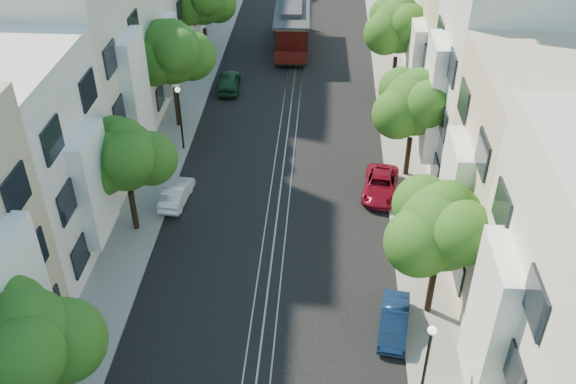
% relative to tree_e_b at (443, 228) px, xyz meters
% --- Properties ---
extents(ground, '(200.00, 200.00, 0.00)m').
position_rel_tree_e_b_xyz_m(ground, '(-7.26, 19.02, -4.73)').
color(ground, black).
rests_on(ground, ground).
extents(sidewalk_east, '(2.50, 80.00, 0.12)m').
position_rel_tree_e_b_xyz_m(sidewalk_east, '(-0.01, 19.02, -4.67)').
color(sidewalk_east, gray).
rests_on(sidewalk_east, ground).
extents(sidewalk_west, '(2.50, 80.00, 0.12)m').
position_rel_tree_e_b_xyz_m(sidewalk_west, '(-14.51, 19.02, -4.67)').
color(sidewalk_west, gray).
rests_on(sidewalk_west, ground).
extents(rail_left, '(0.06, 80.00, 0.02)m').
position_rel_tree_e_b_xyz_m(rail_left, '(-7.81, 19.02, -4.72)').
color(rail_left, gray).
rests_on(rail_left, ground).
extents(rail_slot, '(0.06, 80.00, 0.02)m').
position_rel_tree_e_b_xyz_m(rail_slot, '(-7.26, 19.02, -4.72)').
color(rail_slot, gray).
rests_on(rail_slot, ground).
extents(rail_right, '(0.06, 80.00, 0.02)m').
position_rel_tree_e_b_xyz_m(rail_right, '(-6.71, 19.02, -4.72)').
color(rail_right, gray).
rests_on(rail_right, ground).
extents(lane_line, '(0.08, 80.00, 0.01)m').
position_rel_tree_e_b_xyz_m(lane_line, '(-7.26, 19.02, -4.73)').
color(lane_line, tan).
rests_on(lane_line, ground).
extents(townhouses_east, '(7.75, 72.00, 12.00)m').
position_rel_tree_e_b_xyz_m(townhouses_east, '(4.61, 18.94, 0.45)').
color(townhouses_east, beige).
rests_on(townhouses_east, ground).
extents(townhouses_west, '(7.75, 72.00, 11.76)m').
position_rel_tree_e_b_xyz_m(townhouses_west, '(-19.13, 18.94, 0.35)').
color(townhouses_west, silver).
rests_on(townhouses_west, ground).
extents(tree_e_b, '(4.93, 4.08, 6.68)m').
position_rel_tree_e_b_xyz_m(tree_e_b, '(0.00, 0.00, 0.00)').
color(tree_e_b, black).
rests_on(tree_e_b, ground).
extents(tree_e_c, '(4.84, 3.99, 6.52)m').
position_rel_tree_e_b_xyz_m(tree_e_c, '(-0.00, 11.00, -0.13)').
color(tree_e_c, black).
rests_on(tree_e_c, ground).
extents(tree_e_d, '(5.01, 4.16, 6.85)m').
position_rel_tree_e_b_xyz_m(tree_e_d, '(0.00, 22.00, 0.13)').
color(tree_e_d, black).
rests_on(tree_e_d, ground).
extents(tree_w_a, '(4.93, 4.08, 6.68)m').
position_rel_tree_e_b_xyz_m(tree_w_a, '(-14.40, -7.00, 0.00)').
color(tree_w_a, black).
rests_on(tree_w_a, ground).
extents(tree_w_b, '(4.72, 3.87, 6.27)m').
position_rel_tree_e_b_xyz_m(tree_w_b, '(-14.40, 5.00, -0.34)').
color(tree_w_b, black).
rests_on(tree_w_b, ground).
extents(tree_w_c, '(5.13, 4.28, 7.09)m').
position_rel_tree_e_b_xyz_m(tree_w_c, '(-14.40, 16.00, 0.34)').
color(tree_w_c, black).
rests_on(tree_w_c, ground).
extents(tree_w_d, '(4.84, 3.99, 6.52)m').
position_rel_tree_e_b_xyz_m(tree_w_d, '(-14.40, 27.00, -0.13)').
color(tree_w_d, black).
rests_on(tree_w_d, ground).
extents(lamp_east, '(0.32, 0.32, 4.16)m').
position_rel_tree_e_b_xyz_m(lamp_east, '(-0.96, -4.98, -1.89)').
color(lamp_east, black).
rests_on(lamp_east, ground).
extents(lamp_west, '(0.32, 0.32, 4.16)m').
position_rel_tree_e_b_xyz_m(lamp_west, '(-13.56, 13.02, -1.89)').
color(lamp_west, black).
rests_on(lamp_west, ground).
extents(cable_car, '(3.04, 8.92, 3.39)m').
position_rel_tree_e_b_xyz_m(cable_car, '(-7.76, 29.72, -2.72)').
color(cable_car, black).
rests_on(cable_car, ground).
extents(parked_car_e_mid, '(1.60, 3.48, 1.11)m').
position_rel_tree_e_b_xyz_m(parked_car_e_mid, '(-1.66, -1.17, -4.18)').
color(parked_car_e_mid, '#0D2041').
rests_on(parked_car_e_mid, ground).
extents(parked_car_e_far, '(2.38, 4.21, 1.11)m').
position_rel_tree_e_b_xyz_m(parked_car_e_far, '(-1.66, 9.07, -4.18)').
color(parked_car_e_far, maroon).
rests_on(parked_car_e_far, ground).
extents(parked_car_w_mid, '(1.48, 3.40, 1.09)m').
position_rel_tree_e_b_xyz_m(parked_car_w_mid, '(-12.86, 7.59, -4.19)').
color(parked_car_w_mid, white).
rests_on(parked_car_w_mid, ground).
extents(parked_car_w_far, '(1.78, 3.92, 1.30)m').
position_rel_tree_e_b_xyz_m(parked_car_w_far, '(-11.91, 21.66, -4.08)').
color(parked_car_w_far, '#163823').
rests_on(parked_car_w_far, ground).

